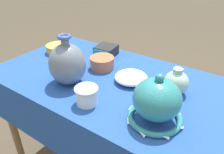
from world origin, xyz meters
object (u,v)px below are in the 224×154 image
object	(u,v)px
vase_tall_bulbous	(67,64)
pot_squat_ochre	(58,48)
vase_dome_bell	(157,102)
bowl_shallow_porcelain	(131,77)
mosaic_tile_box	(106,51)
jar_round_celadon	(176,82)
pot_squat_terracotta	(102,63)
cup_wide_ivory	(87,95)

from	to	relation	value
vase_tall_bulbous	pot_squat_ochre	size ratio (longest dim) A/B	1.68
vase_dome_bell	bowl_shallow_porcelain	bearing A→B (deg)	138.34
mosaic_tile_box	jar_round_celadon	size ratio (longest dim) A/B	1.10
mosaic_tile_box	pot_squat_ochre	distance (m)	0.31
vase_dome_bell	jar_round_celadon	size ratio (longest dim) A/B	1.76
pot_squat_terracotta	cup_wide_ivory	bearing A→B (deg)	-64.58
bowl_shallow_porcelain	pot_squat_terracotta	size ratio (longest dim) A/B	1.23
pot_squat_terracotta	pot_squat_ochre	distance (m)	0.37
vase_tall_bulbous	pot_squat_terracotta	bearing A→B (deg)	78.95
jar_round_celadon	pot_squat_ochre	size ratio (longest dim) A/B	0.86
bowl_shallow_porcelain	cup_wide_ivory	bearing A→B (deg)	-103.58
bowl_shallow_porcelain	cup_wide_ivory	size ratio (longest dim) A/B	1.61
jar_round_celadon	bowl_shallow_porcelain	bearing A→B (deg)	-173.57
mosaic_tile_box	pot_squat_ochre	bearing A→B (deg)	-160.82
pot_squat_ochre	vase_tall_bulbous	bearing A→B (deg)	-35.69
vase_dome_bell	pot_squat_ochre	world-z (taller)	vase_dome_bell
vase_tall_bulbous	mosaic_tile_box	size ratio (longest dim) A/B	1.78
jar_round_celadon	cup_wide_ivory	world-z (taller)	jar_round_celadon
vase_tall_bulbous	mosaic_tile_box	world-z (taller)	vase_tall_bulbous
vase_tall_bulbous	mosaic_tile_box	xyz separation A→B (m)	(-0.04, 0.37, -0.07)
bowl_shallow_porcelain	pot_squat_ochre	size ratio (longest dim) A/B	1.12
vase_tall_bulbous	pot_squat_terracotta	size ratio (longest dim) A/B	1.85
vase_dome_bell	jar_round_celadon	distance (m)	0.22
vase_dome_bell	cup_wide_ivory	world-z (taller)	vase_dome_bell
cup_wide_ivory	pot_squat_ochre	bearing A→B (deg)	148.20
pot_squat_ochre	bowl_shallow_porcelain	bearing A→B (deg)	-5.05
vase_dome_bell	pot_squat_terracotta	bearing A→B (deg)	151.56
mosaic_tile_box	pot_squat_ochre	xyz separation A→B (m)	(-0.28, -0.14, -0.00)
vase_dome_bell	jar_round_celadon	bearing A→B (deg)	90.66
jar_round_celadon	bowl_shallow_porcelain	xyz separation A→B (m)	(-0.22, -0.02, -0.03)
vase_dome_bell	bowl_shallow_porcelain	distance (m)	0.30
jar_round_celadon	pot_squat_ochre	bearing A→B (deg)	178.12
vase_tall_bulbous	vase_dome_bell	distance (m)	0.47
cup_wide_ivory	mosaic_tile_box	bearing A→B (deg)	116.48
mosaic_tile_box	pot_squat_terracotta	xyz separation A→B (m)	(0.08, -0.15, 0.00)
cup_wide_ivory	pot_squat_terracotta	world-z (taller)	cup_wide_ivory
jar_round_celadon	bowl_shallow_porcelain	distance (m)	0.22
vase_dome_bell	pot_squat_terracotta	world-z (taller)	vase_dome_bell
vase_tall_bulbous	cup_wide_ivory	xyz separation A→B (m)	(0.18, -0.08, -0.06)
cup_wide_ivory	pot_squat_ochre	distance (m)	0.60
vase_tall_bulbous	jar_round_celadon	distance (m)	0.51
vase_tall_bulbous	vase_dome_bell	xyz separation A→B (m)	(0.47, -0.01, -0.02)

